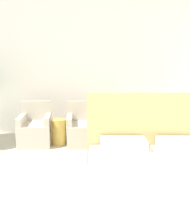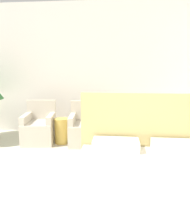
% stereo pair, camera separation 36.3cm
% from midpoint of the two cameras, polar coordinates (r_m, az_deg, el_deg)
% --- Properties ---
extents(wall_back, '(10.00, 0.06, 2.90)m').
position_cam_midpoint_polar(wall_back, '(4.98, 0.17, 10.89)').
color(wall_back, silver).
rests_on(wall_back, ground_plane).
extents(bed, '(1.72, 2.12, 1.16)m').
position_cam_midpoint_polar(bed, '(2.39, 19.75, -20.43)').
color(bed, brown).
rests_on(bed, ground_plane).
extents(armchair_near_window_left, '(0.68, 0.73, 0.83)m').
position_cam_midpoint_polar(armchair_near_window_left, '(4.55, -12.16, -4.45)').
color(armchair_near_window_left, beige).
rests_on(armchair_near_window_left, ground_plane).
extents(armchair_near_window_right, '(0.66, 0.72, 0.83)m').
position_cam_midpoint_polar(armchair_near_window_right, '(4.37, -0.29, -4.88)').
color(armchair_near_window_right, beige).
rests_on(armchair_near_window_right, ground_plane).
extents(side_table, '(0.29, 0.29, 0.51)m').
position_cam_midpoint_polar(side_table, '(4.43, -6.36, -4.93)').
color(side_table, gold).
rests_on(side_table, ground_plane).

